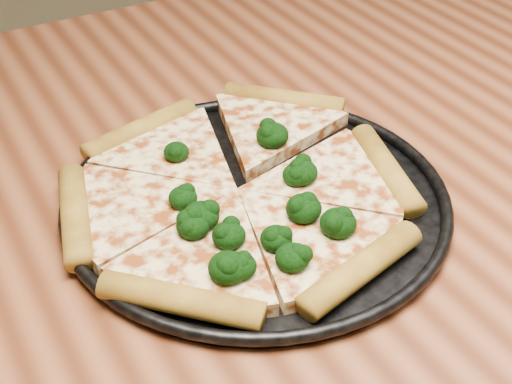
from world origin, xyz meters
TOP-DOWN VIEW (x-y plane):
  - dining_table at (0.00, 0.00)m, footprint 1.20×0.90m
  - pizza_pan at (-0.07, -0.02)m, footprint 0.34×0.34m
  - pizza at (-0.08, -0.01)m, footprint 0.33×0.33m
  - broccoli_florets at (-0.09, -0.05)m, footprint 0.15×0.20m

SIDE VIEW (x-z plane):
  - dining_table at x=0.00m, z-range 0.28..1.03m
  - pizza_pan at x=-0.07m, z-range 0.75..0.77m
  - pizza at x=-0.08m, z-range 0.75..0.78m
  - broccoli_florets at x=-0.09m, z-range 0.77..0.79m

